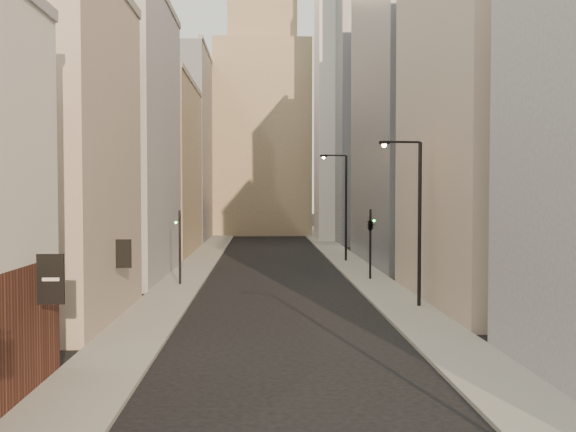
{
  "coord_description": "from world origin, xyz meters",
  "views": [
    {
      "loc": [
        -1.03,
        -5.15,
        6.17
      ],
      "look_at": [
        -0.04,
        19.3,
        5.27
      ],
      "focal_mm": 40.0,
      "sensor_mm": 36.0,
      "label": 1
    }
  ],
  "objects_px": {
    "traffic_light_left": "(180,234)",
    "traffic_light_right": "(370,226)",
    "white_tower": "(347,97)",
    "streetlamp_mid": "(415,213)",
    "streetlamp_far": "(343,201)",
    "clock_tower": "(262,116)"
  },
  "relations": [
    {
      "from": "clock_tower",
      "to": "white_tower",
      "type": "distance_m",
      "value": 17.83
    },
    {
      "from": "white_tower",
      "to": "traffic_light_right",
      "type": "relative_size",
      "value": 8.3
    },
    {
      "from": "traffic_light_left",
      "to": "traffic_light_right",
      "type": "bearing_deg",
      "value": 171.22
    },
    {
      "from": "clock_tower",
      "to": "streetlamp_mid",
      "type": "distance_m",
      "value": 65.32
    },
    {
      "from": "clock_tower",
      "to": "streetlamp_far",
      "type": "height_order",
      "value": "clock_tower"
    },
    {
      "from": "white_tower",
      "to": "streetlamp_far",
      "type": "relative_size",
      "value": 4.38
    },
    {
      "from": "streetlamp_far",
      "to": "traffic_light_right",
      "type": "bearing_deg",
      "value": -100.36
    },
    {
      "from": "traffic_light_left",
      "to": "traffic_light_right",
      "type": "height_order",
      "value": "same"
    },
    {
      "from": "streetlamp_far",
      "to": "traffic_light_right",
      "type": "relative_size",
      "value": 1.9
    },
    {
      "from": "streetlamp_mid",
      "to": "streetlamp_far",
      "type": "relative_size",
      "value": 0.94
    },
    {
      "from": "traffic_light_left",
      "to": "traffic_light_right",
      "type": "relative_size",
      "value": 1.0
    },
    {
      "from": "white_tower",
      "to": "streetlamp_mid",
      "type": "height_order",
      "value": "white_tower"
    },
    {
      "from": "traffic_light_left",
      "to": "white_tower",
      "type": "bearing_deg",
      "value": -129.82
    },
    {
      "from": "white_tower",
      "to": "traffic_light_left",
      "type": "xyz_separation_m",
      "value": [
        -16.45,
        -40.94,
        -15.14
      ]
    },
    {
      "from": "streetlamp_far",
      "to": "traffic_light_left",
      "type": "xyz_separation_m",
      "value": [
        -12.56,
        -14.01,
        -1.95
      ]
    },
    {
      "from": "streetlamp_mid",
      "to": "traffic_light_right",
      "type": "distance_m",
      "value": 10.83
    },
    {
      "from": "traffic_light_right",
      "to": "white_tower",
      "type": "bearing_deg",
      "value": -75.23
    },
    {
      "from": "white_tower",
      "to": "traffic_light_left",
      "type": "relative_size",
      "value": 8.3
    },
    {
      "from": "clock_tower",
      "to": "traffic_light_left",
      "type": "bearing_deg",
      "value": -95.66
    },
    {
      "from": "white_tower",
      "to": "streetlamp_far",
      "type": "bearing_deg",
      "value": -98.2
    },
    {
      "from": "clock_tower",
      "to": "traffic_light_right",
      "type": "xyz_separation_m",
      "value": [
        7.5,
        -52.85,
        -13.78
      ]
    },
    {
      "from": "white_tower",
      "to": "traffic_light_right",
      "type": "distance_m",
      "value": 41.7
    }
  ]
}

